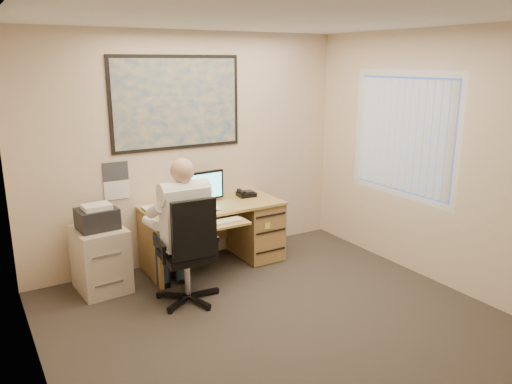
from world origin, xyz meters
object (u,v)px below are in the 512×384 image
filing_cabinet (100,253)px  office_chair (190,272)px  desk (237,224)px  person (185,231)px

filing_cabinet → office_chair: office_chair is taller
desk → person: person is taller
person → filing_cabinet: bearing=135.5°
filing_cabinet → person: 1.02m
desk → person: size_ratio=1.09×
filing_cabinet → office_chair: (0.68, -0.76, -0.08)m
filing_cabinet → office_chair: 1.03m
filing_cabinet → person: bearing=-49.2°
desk → office_chair: (-0.96, -0.76, -0.12)m
office_chair → person: person is taller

